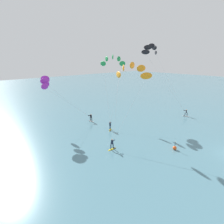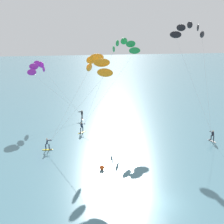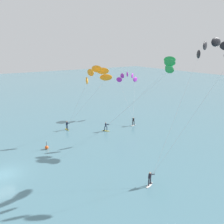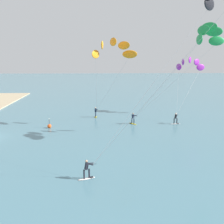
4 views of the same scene
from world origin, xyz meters
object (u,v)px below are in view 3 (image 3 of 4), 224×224
(kitesurfer_mid_water, at_px, (167,67))
(kitesurfer_downwind, at_px, (213,53))
(kitesurfer_far_out, at_px, (128,79))
(marker_buoy, at_px, (47,147))
(kitesurfer_nearshore, at_px, (96,76))

(kitesurfer_mid_water, distance_m, kitesurfer_downwind, 11.19)
(kitesurfer_far_out, distance_m, kitesurfer_downwind, 26.11)
(kitesurfer_far_out, bearing_deg, marker_buoy, -68.70)
(kitesurfer_nearshore, height_order, kitesurfer_far_out, kitesurfer_nearshore)
(kitesurfer_mid_water, bearing_deg, kitesurfer_downwind, -16.50)
(kitesurfer_mid_water, relative_size, marker_buoy, 9.93)
(kitesurfer_mid_water, relative_size, kitesurfer_downwind, 0.84)
(kitesurfer_downwind, bearing_deg, kitesurfer_mid_water, 163.50)
(kitesurfer_downwind, xyz_separation_m, marker_buoy, (-16.03, -16.20, -14.21))
(kitesurfer_nearshore, bearing_deg, kitesurfer_far_out, 123.29)
(marker_buoy, bearing_deg, kitesurfer_downwind, 45.31)
(kitesurfer_mid_water, height_order, marker_buoy, kitesurfer_mid_water)
(kitesurfer_far_out, xyz_separation_m, kitesurfer_downwind, (24.65, -5.92, 6.24))
(kitesurfer_nearshore, distance_m, kitesurfer_downwind, 17.98)
(kitesurfer_nearshore, distance_m, kitesurfer_far_out, 16.02)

